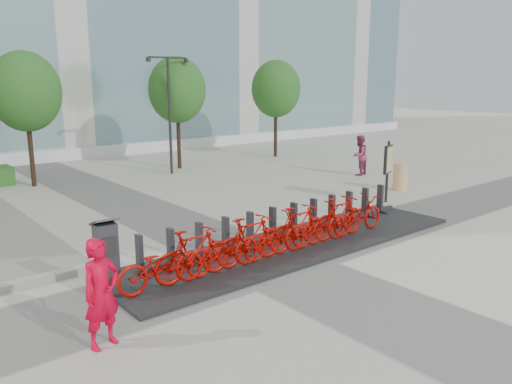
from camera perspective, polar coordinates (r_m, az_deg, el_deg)
ground at (r=11.32m, az=0.92°, el=-7.91°), size 120.00×120.00×0.00m
tree_1 at (r=20.79m, az=-24.87°, el=10.35°), size 2.60×2.60×5.10m
tree_2 at (r=23.33m, az=-9.01°, el=11.43°), size 2.60×2.60×5.10m
tree_3 at (r=26.89m, az=2.29°, el=11.68°), size 2.60×2.60×5.10m
streetlamp at (r=21.98m, az=-9.89°, el=10.15°), size 2.00×0.20×5.00m
dock_pad at (r=12.34m, az=4.65°, el=-6.01°), size 9.60×2.40×0.08m
dock_rail_posts at (r=12.57m, az=3.37°, el=-3.42°), size 8.02×0.50×0.85m
bike_0 at (r=9.71m, az=-10.77°, el=-8.16°), size 1.81×0.63×0.95m
bike_1 at (r=10.03m, az=-7.16°, el=-7.03°), size 1.76×0.50×1.06m
bike_2 at (r=10.42m, az=-3.79°, el=-6.50°), size 1.81×0.63×0.95m
bike_3 at (r=10.82m, az=-0.68°, el=-5.47°), size 1.76×0.50×1.06m
bike_4 at (r=11.28m, az=2.19°, el=-5.01°), size 1.81×0.63×0.95m
bike_5 at (r=11.73m, az=4.83°, el=-4.08°), size 1.76×0.50×1.06m
bike_6 at (r=12.24m, az=7.25°, el=-3.69°), size 1.81×0.63×0.95m
bike_7 at (r=12.74m, az=9.48°, el=-2.87°), size 1.76×0.50×1.06m
bike_8 at (r=13.29m, az=11.52°, el=-2.55°), size 1.81×0.63×0.95m
kiosk at (r=9.65m, az=-16.69°, el=-7.14°), size 0.47×0.40×1.48m
worker_red at (r=7.93m, az=-17.25°, el=-11.00°), size 0.70×0.55×1.71m
pedestrian at (r=21.96m, az=11.73°, el=4.13°), size 0.96×0.82×1.73m
construction_barrel at (r=19.27m, az=16.15°, el=1.70°), size 0.63×0.63×1.02m
map_sign at (r=17.05m, az=14.86°, el=3.34°), size 0.67×0.33×2.06m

